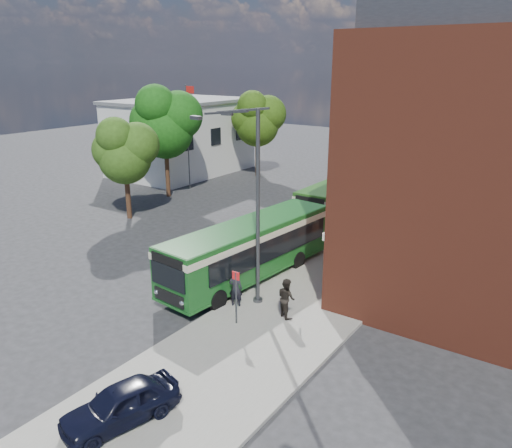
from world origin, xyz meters
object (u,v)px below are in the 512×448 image
Objects in this scene: street_lamp at (251,205)px; bus_front at (250,246)px; bus_rear at (343,197)px; parked_car at (121,404)px.

bus_front is at bearing 126.70° from street_lamp.
bus_rear reaches higher than parked_car.
street_lamp is 2.43× the size of parked_car.
bus_front is 3.03× the size of parked_car.
parked_car is at bearing -81.64° from bus_rear.
bus_front reaches higher than parked_car.
street_lamp is 14.18m from bus_rear.
bus_front is 1.13× the size of bus_rear.
bus_front is 11.55m from bus_rear.
street_lamp is at bearing 115.11° from parked_car.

